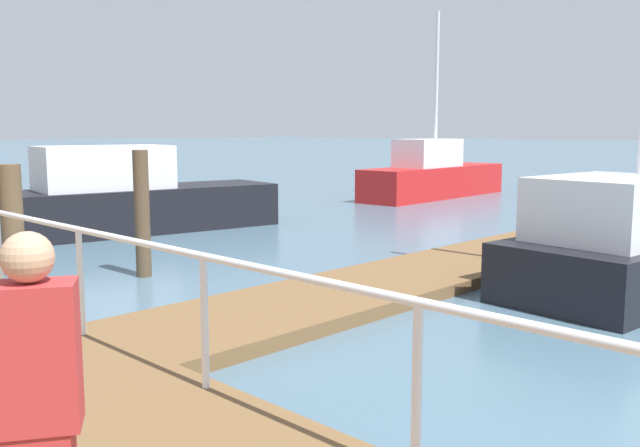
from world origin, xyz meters
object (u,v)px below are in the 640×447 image
Objects in this scene: moored_boat_1 at (629,246)px; moored_boat_2 at (128,199)px; moored_boat_3 at (433,175)px; pedestrian_0 at (37,417)px.

moored_boat_1 is 10.96m from moored_boat_2.
moored_boat_3 reaches higher than pedestrian_0.
moored_boat_3 reaches higher than moored_boat_2.
moored_boat_3 is (11.99, -0.30, 0.01)m from moored_boat_2.
moored_boat_3 is at bearing -1.42° from moored_boat_2.
moored_boat_2 is at bearing 58.36° from pedestrian_0.
moored_boat_1 is at bearing -133.49° from moored_boat_3.
moored_boat_2 is 13.83m from pedestrian_0.
moored_boat_3 is 22.40m from pedestrian_0.
pedestrian_0 is at bearing -149.21° from moored_boat_3.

